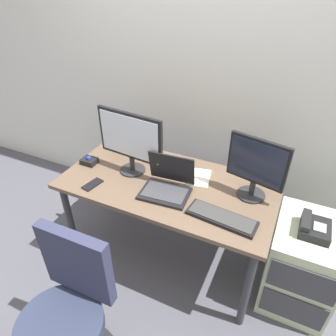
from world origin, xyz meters
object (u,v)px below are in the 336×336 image
file_cabinet (301,264)px  trackball_mouse (89,161)px  laptop (167,184)px  paper_notepad (199,178)px  monitor_main (130,139)px  monitor_side (256,166)px  desk_phone (314,228)px  coffee_mug (114,143)px  keyboard (222,217)px  office_chair (70,320)px  cell_phone (93,184)px

file_cabinet → trackball_mouse: 1.64m
file_cabinet → laptop: bearing=-171.3°
file_cabinet → paper_notepad: bearing=174.5°
monitor_main → trackball_mouse: bearing=-171.0°
paper_notepad → monitor_side: bearing=-5.0°
desk_phone → coffee_mug: bearing=172.9°
trackball_mouse → coffee_mug: (0.05, 0.27, 0.03)m
laptop → paper_notepad: laptop is taller
monitor_side → keyboard: size_ratio=0.97×
desk_phone → office_chair: (-1.07, -0.97, -0.25)m
coffee_mug → paper_notepad: size_ratio=0.47×
office_chair → trackball_mouse: size_ratio=8.42×
office_chair → paper_notepad: bearing=73.7°
office_chair → monitor_main: 1.12m
file_cabinet → coffee_mug: bearing=173.6°
office_chair → monitor_main: bearing=99.2°
office_chair → trackball_mouse: bearing=118.9°
office_chair → trackball_mouse: (-0.49, 0.89, 0.34)m
cell_phone → paper_notepad: bearing=41.8°
trackball_mouse → paper_notepad: size_ratio=0.53×
desk_phone → laptop: (-0.91, -0.12, 0.12)m
keyboard → laptop: laptop is taller
desk_phone → keyboard: 0.56m
coffee_mug → cell_phone: coffee_mug is taller
keyboard → coffee_mug: coffee_mug is taller
trackball_mouse → cell_phone: (0.18, -0.21, -0.02)m
trackball_mouse → office_chair: bearing=-61.1°
coffee_mug → paper_notepad: 0.76m
desk_phone → monitor_main: (-1.23, -0.02, 0.32)m
desk_phone → monitor_side: bearing=171.6°
office_chair → monitor_main: (-0.15, 0.95, 0.57)m
file_cabinet → trackball_mouse: (-1.58, -0.09, 0.44)m
trackball_mouse → monitor_side: bearing=6.6°
monitor_side → keyboard: monitor_side is taller
monitor_side → paper_notepad: monitor_side is taller
coffee_mug → paper_notepad: (0.76, -0.10, -0.04)m
coffee_mug → monitor_main: bearing=-35.9°
desk_phone → laptop: laptop is taller
office_chair → monitor_main: size_ratio=1.85×
cell_phone → office_chair: bearing=-54.9°
office_chair → coffee_mug: office_chair is taller
file_cabinet → cell_phone: 1.49m
coffee_mug → cell_phone: 0.49m
cell_phone → monitor_side: bearing=29.9°
monitor_main → desk_phone: bearing=1.0°
monitor_side → cell_phone: 1.07m
monitor_side → coffee_mug: size_ratio=4.13×
office_chair → coffee_mug: (-0.45, 1.16, 0.36)m
monitor_main → coffee_mug: monitor_main is taller
monitor_main → laptop: bearing=-17.4°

